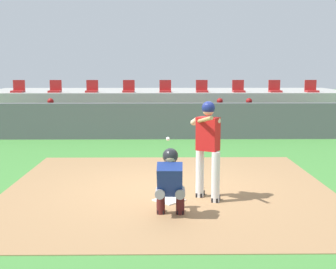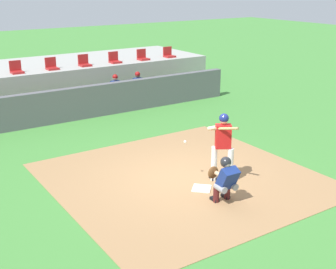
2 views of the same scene
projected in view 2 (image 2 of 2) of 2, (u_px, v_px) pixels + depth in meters
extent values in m
plane|color=#428438|center=(183.00, 178.00, 11.87)|extent=(80.00, 80.00, 0.00)
cube|color=#9E754C|center=(183.00, 178.00, 11.87)|extent=(6.40, 6.40, 0.01)
cube|color=white|center=(202.00, 188.00, 11.23)|extent=(0.62, 0.62, 0.02)
cylinder|color=silver|center=(214.00, 164.00, 11.59)|extent=(0.15, 0.15, 0.92)
cylinder|color=silver|center=(230.00, 166.00, 11.46)|extent=(0.15, 0.15, 0.92)
cube|color=red|center=(223.00, 136.00, 11.29)|extent=(0.45, 0.40, 0.60)
sphere|color=beige|center=(224.00, 120.00, 11.15)|extent=(0.21, 0.21, 0.21)
sphere|color=navy|center=(224.00, 118.00, 11.14)|extent=(0.24, 0.24, 0.24)
cylinder|color=beige|center=(212.00, 128.00, 11.23)|extent=(0.17, 0.27, 0.17)
cylinder|color=beige|center=(220.00, 127.00, 11.28)|extent=(0.51, 0.41, 0.18)
cylinder|color=tan|center=(223.00, 129.00, 11.04)|extent=(0.32, 0.82, 0.24)
cube|color=black|center=(213.00, 178.00, 11.78)|extent=(0.19, 0.28, 0.09)
cube|color=black|center=(229.00, 180.00, 11.65)|extent=(0.19, 0.28, 0.09)
cylinder|color=gray|center=(220.00, 188.00, 10.33)|extent=(0.17, 0.33, 0.16)
cylinder|color=#4C1919|center=(216.00, 194.00, 10.52)|extent=(0.14, 0.14, 0.42)
cube|color=black|center=(214.00, 200.00, 10.62)|extent=(0.12, 0.24, 0.08)
cylinder|color=gray|center=(232.00, 185.00, 10.48)|extent=(0.17, 0.33, 0.16)
cylinder|color=#4C1919|center=(227.00, 191.00, 10.67)|extent=(0.14, 0.14, 0.42)
cube|color=black|center=(225.00, 196.00, 10.78)|extent=(0.12, 0.24, 0.08)
cube|color=navy|center=(228.00, 178.00, 10.30)|extent=(0.42, 0.45, 0.57)
cube|color=#2D2D33|center=(225.00, 177.00, 10.39)|extent=(0.39, 0.27, 0.45)
sphere|color=tan|center=(226.00, 163.00, 10.25)|extent=(0.21, 0.21, 0.21)
sphere|color=#232328|center=(226.00, 162.00, 10.26)|extent=(0.25, 0.25, 0.25)
cylinder|color=tan|center=(220.00, 175.00, 10.46)|extent=(0.12, 0.45, 0.10)
ellipsoid|color=brown|center=(213.00, 172.00, 10.62)|extent=(0.29, 0.13, 0.30)
sphere|color=white|center=(185.00, 142.00, 11.46)|extent=(0.07, 0.07, 0.07)
cube|color=#59595E|center=(81.00, 103.00, 16.82)|extent=(13.00, 0.30, 1.20)
cube|color=olive|center=(71.00, 107.00, 17.73)|extent=(11.80, 0.44, 0.45)
cylinder|color=#939399|center=(115.00, 95.00, 18.39)|extent=(0.15, 0.40, 0.15)
cylinder|color=#939399|center=(118.00, 103.00, 18.31)|extent=(0.13, 0.13, 0.45)
cube|color=maroon|center=(119.00, 108.00, 18.33)|extent=(0.11, 0.24, 0.08)
cylinder|color=#939399|center=(121.00, 95.00, 18.52)|extent=(0.15, 0.40, 0.15)
cylinder|color=#939399|center=(124.00, 102.00, 18.45)|extent=(0.13, 0.13, 0.45)
cube|color=maroon|center=(124.00, 107.00, 18.47)|extent=(0.11, 0.24, 0.08)
cube|color=navy|center=(116.00, 87.00, 18.54)|extent=(0.36, 0.22, 0.54)
sphere|color=tan|center=(115.00, 78.00, 18.42)|extent=(0.20, 0.20, 0.20)
sphere|color=maroon|center=(115.00, 77.00, 18.41)|extent=(0.22, 0.22, 0.22)
cylinder|color=tan|center=(113.00, 91.00, 18.36)|extent=(0.09, 0.41, 0.22)
cylinder|color=tan|center=(122.00, 90.00, 18.57)|extent=(0.09, 0.41, 0.22)
cylinder|color=#939399|center=(138.00, 92.00, 18.93)|extent=(0.15, 0.40, 0.15)
cylinder|color=#939399|center=(140.00, 99.00, 18.86)|extent=(0.13, 0.13, 0.45)
cube|color=maroon|center=(141.00, 104.00, 18.88)|extent=(0.11, 0.24, 0.08)
cylinder|color=#939399|center=(143.00, 91.00, 19.07)|extent=(0.15, 0.40, 0.15)
cylinder|color=#939399|center=(146.00, 98.00, 18.99)|extent=(0.13, 0.13, 0.45)
cube|color=maroon|center=(146.00, 103.00, 19.01)|extent=(0.11, 0.24, 0.08)
cube|color=navy|center=(138.00, 84.00, 19.08)|extent=(0.36, 0.22, 0.54)
sphere|color=brown|center=(138.00, 75.00, 18.96)|extent=(0.20, 0.20, 0.20)
sphere|color=maroon|center=(138.00, 74.00, 18.95)|extent=(0.22, 0.22, 0.22)
cylinder|color=brown|center=(135.00, 88.00, 18.90)|extent=(0.09, 0.41, 0.22)
cylinder|color=brown|center=(144.00, 87.00, 19.11)|extent=(0.09, 0.41, 0.22)
cube|color=#9E9E99|center=(41.00, 80.00, 20.27)|extent=(15.00, 4.40, 1.40)
cube|color=#A51E1E|center=(17.00, 72.00, 18.01)|extent=(0.46, 0.46, 0.08)
cube|color=#A51E1E|center=(15.00, 66.00, 18.09)|extent=(0.46, 0.06, 0.40)
cube|color=#A51E1E|center=(53.00, 69.00, 18.77)|extent=(0.46, 0.46, 0.08)
cube|color=#A51E1E|center=(50.00, 62.00, 18.85)|extent=(0.46, 0.06, 0.40)
cube|color=#A51E1E|center=(85.00, 65.00, 19.52)|extent=(0.46, 0.46, 0.08)
cube|color=#A51E1E|center=(83.00, 59.00, 19.60)|extent=(0.46, 0.06, 0.40)
cube|color=#A51E1E|center=(115.00, 62.00, 20.28)|extent=(0.46, 0.46, 0.08)
cube|color=#A51E1E|center=(113.00, 56.00, 20.36)|extent=(0.46, 0.06, 0.40)
cube|color=#A51E1E|center=(144.00, 59.00, 21.03)|extent=(0.46, 0.46, 0.08)
cube|color=#A51E1E|center=(141.00, 53.00, 21.11)|extent=(0.46, 0.06, 0.40)
cube|color=#A51E1E|center=(170.00, 56.00, 21.79)|extent=(0.46, 0.46, 0.08)
cube|color=#A51E1E|center=(167.00, 51.00, 21.87)|extent=(0.46, 0.06, 0.40)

